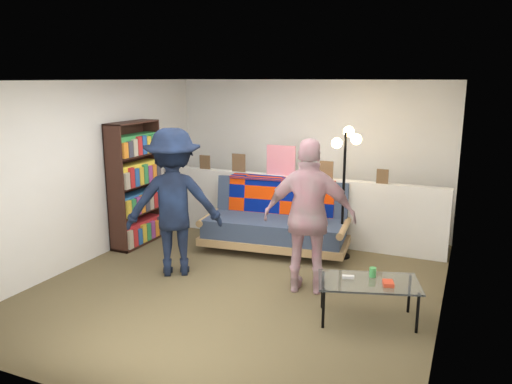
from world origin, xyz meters
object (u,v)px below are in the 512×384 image
(bookshelf, at_px, (135,188))
(coffee_table, at_px, (369,284))
(person_left, at_px, (174,202))
(person_right, at_px, (310,217))
(futon_sofa, at_px, (278,221))
(floor_lamp, at_px, (346,166))

(bookshelf, distance_m, coffee_table, 3.83)
(person_left, height_order, person_right, person_left)
(coffee_table, relative_size, person_left, 0.61)
(futon_sofa, height_order, floor_lamp, floor_lamp)
(person_right, bearing_deg, person_left, -6.87)
(bookshelf, height_order, floor_lamp, bookshelf)
(futon_sofa, height_order, coffee_table, futon_sofa)
(futon_sofa, bearing_deg, floor_lamp, 4.20)
(coffee_table, bearing_deg, futon_sofa, 134.70)
(futon_sofa, xyz_separation_m, coffee_table, (1.64, -1.66, -0.02))
(person_left, bearing_deg, floor_lamp, -172.53)
(coffee_table, bearing_deg, person_left, 173.16)
(floor_lamp, bearing_deg, person_left, -141.56)
(person_left, xyz_separation_m, person_right, (1.71, 0.14, -0.03))
(bookshelf, bearing_deg, floor_lamp, 12.90)
(bookshelf, relative_size, person_left, 0.99)
(coffee_table, distance_m, floor_lamp, 2.06)
(bookshelf, relative_size, coffee_table, 1.62)
(coffee_table, xyz_separation_m, person_left, (-2.50, 0.30, 0.53))
(futon_sofa, xyz_separation_m, floor_lamp, (0.94, 0.07, 0.86))
(coffee_table, xyz_separation_m, person_right, (-0.79, 0.44, 0.50))
(futon_sofa, relative_size, coffee_table, 1.92)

